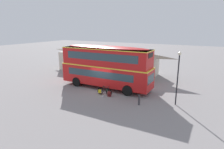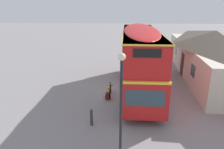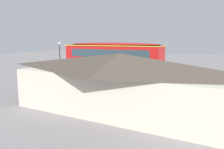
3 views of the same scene
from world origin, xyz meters
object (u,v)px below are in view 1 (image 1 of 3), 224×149
Objects in this scene: touring_bicycle at (104,91)px; water_bottle_clear_plastic at (103,96)px; backpack_on_ground at (109,94)px; kerb_bollard at (139,100)px; double_decker_bus at (106,65)px; street_lamp at (178,73)px.

water_bottle_clear_plastic is at bearing -69.28° from touring_bicycle.
kerb_bollard reaches higher than backpack_on_ground.
kerb_bollard is (5.10, -2.85, -2.15)m from double_decker_bus.
backpack_on_ground is at bearing 170.21° from kerb_bollard.
touring_bicycle reaches higher than backpack_on_ground.
kerb_bollard is at bearing -9.94° from touring_bicycle.
double_decker_bus is 10.84× the size of kerb_bollard.
double_decker_bus reaches higher than kerb_bollard.
street_lamp is at bearing 9.77° from backpack_on_ground.
double_decker_bus is at bearing 171.42° from street_lamp.
double_decker_bus is at bearing 115.88° from touring_bicycle.
touring_bicycle is 0.36× the size of street_lamp.
backpack_on_ground reaches higher than water_bottle_clear_plastic.
touring_bicycle is 7.43m from street_lamp.
touring_bicycle is at bearing -64.12° from double_decker_bus.
backpack_on_ground is 0.11× the size of street_lamp.
touring_bicycle reaches higher than water_bottle_clear_plastic.
touring_bicycle is 6.46× the size of water_bottle_clear_plastic.
backpack_on_ground is at bearing 37.75° from water_bottle_clear_plastic.
touring_bicycle is at bearing 110.72° from water_bottle_clear_plastic.
touring_bicycle is at bearing 170.06° from kerb_bollard.
double_decker_bus reaches higher than water_bottle_clear_plastic.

